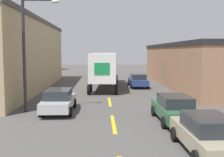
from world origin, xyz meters
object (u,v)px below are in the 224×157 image
object	(u,v)px
parked_car_right_far	(138,80)
parked_car_left_far	(59,100)
semi_truck	(105,67)
parked_car_right_mid	(174,108)
parked_car_right_near	(207,134)
street_lamp	(28,46)

from	to	relation	value
parked_car_right_far	parked_car_left_far	xyz separation A→B (m)	(-6.92, -12.79, 0.00)
semi_truck	parked_car_right_mid	size ratio (longest dim) A/B	2.73
parked_car_right_far	parked_car_right_near	bearing A→B (deg)	-90.00
parked_car_left_far	semi_truck	bearing A→B (deg)	75.75
street_lamp	parked_car_right_mid	bearing A→B (deg)	-18.97
parked_car_right_mid	parked_car_right_far	bearing A→B (deg)	90.00
parked_car_right_far	parked_car_right_mid	world-z (taller)	same
parked_car_left_far	parked_car_right_near	xyz separation A→B (m)	(6.92, -7.77, 0.00)
parked_car_left_far	parked_car_right_near	size ratio (longest dim) A/B	1.00
parked_car_right_mid	parked_car_right_near	distance (m)	4.94
semi_truck	parked_car_left_far	size ratio (longest dim) A/B	2.73
semi_truck	parked_car_right_near	bearing A→B (deg)	-76.46
parked_car_right_mid	street_lamp	xyz separation A→B (m)	(-8.83, 3.04, 3.55)
parked_car_right_far	parked_car_right_near	xyz separation A→B (m)	(0.00, -20.56, 0.00)
parked_car_right_far	parked_car_right_mid	xyz separation A→B (m)	(0.00, -15.62, 0.00)
semi_truck	parked_car_right_mid	world-z (taller)	semi_truck
semi_truck	parked_car_right_near	world-z (taller)	semi_truck
parked_car_right_far	street_lamp	size ratio (longest dim) A/B	0.63
parked_car_left_far	street_lamp	distance (m)	4.04
semi_truck	parked_car_right_far	distance (m)	3.97
parked_car_right_near	semi_truck	bearing A→B (deg)	100.11
parked_car_left_far	street_lamp	xyz separation A→B (m)	(-1.91, 0.21, 3.55)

